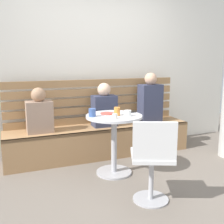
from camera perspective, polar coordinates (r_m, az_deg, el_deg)
name	(u,v)px	position (r m, az deg, el deg)	size (l,w,h in m)	color
ground	(137,190)	(3.08, 5.31, -16.05)	(8.00, 8.00, 0.00)	#70665B
back_wall	(90,56)	(4.27, -4.60, 11.67)	(5.20, 0.10, 2.90)	white
booth_bench	(100,141)	(4.02, -2.45, -6.01)	(2.70, 0.52, 0.44)	#A87C51
booth_backrest	(95,101)	(4.12, -3.63, 2.32)	(2.65, 0.04, 0.66)	#9A7249
cafe_table	(114,133)	(3.30, 0.43, -4.42)	(0.68, 0.68, 0.74)	#ADADB2
white_chair	(153,159)	(2.66, 8.55, -9.66)	(0.53, 0.53, 0.85)	#ADADB2
person_adult	(150,100)	(4.25, 8.03, 2.56)	(0.34, 0.22, 0.76)	#333851
person_child_left	(39,113)	(3.70, -15.04, -0.20)	(0.34, 0.22, 0.60)	#9E7F6B
person_child_middle	(104,107)	(3.92, -1.66, 0.99)	(0.34, 0.22, 0.63)	#333851
cup_ceramic_white	(128,113)	(3.20, 3.35, -0.24)	(0.08, 0.08, 0.07)	white
cup_espresso_small	(115,116)	(3.06, 0.61, -0.87)	(0.06, 0.06, 0.06)	silver
cup_mug_blue	(92,113)	(3.17, -4.19, -0.13)	(0.08, 0.08, 0.10)	#3D5B9E
cup_tumbler_orange	(117,111)	(3.22, 1.07, 0.14)	(0.07, 0.07, 0.10)	orange
plate_small	(107,113)	(3.32, -1.00, -0.31)	(0.17, 0.17, 0.01)	#DB4C42
phone_on_table	(130,112)	(3.43, 3.84, -0.01)	(0.07, 0.14, 0.01)	black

